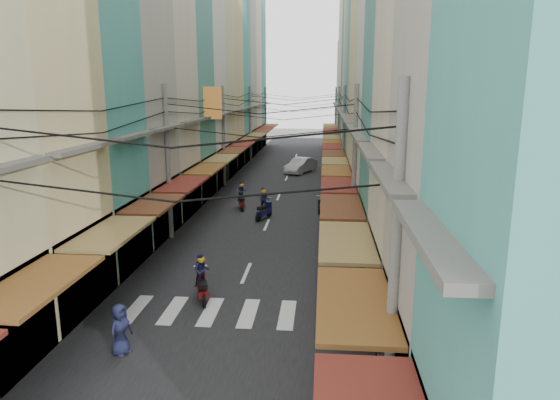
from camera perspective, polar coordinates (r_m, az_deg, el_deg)
The scene contains 15 objects.
ground at distance 24.12m, azimuth -3.15°, elevation -6.67°, with size 160.00×160.00×0.00m, color #63635E.
road at distance 43.40m, azimuth 0.56°, elevation 2.05°, with size 10.00×80.00×0.02m, color black.
sidewalk_left at distance 44.36m, azimuth -7.85°, elevation 2.19°, with size 3.00×80.00×0.06m, color slate.
sidewalk_right at distance 43.39m, azimuth 9.15°, elevation 1.91°, with size 3.00×80.00×0.06m, color slate.
crosswalk at distance 18.63m, azimuth -5.80°, elevation -12.65°, with size 7.55×2.40×0.01m.
building_row_left at distance 40.71m, azimuth -11.39°, elevation 14.93°, with size 7.80×67.67×23.70m.
building_row_right at distance 39.28m, azimuth 12.14°, elevation 14.45°, with size 7.80×68.98×22.59m.
utility_poles at distance 37.72m, azimuth -0.02°, elevation 10.52°, with size 10.20×66.13×8.20m.
white_car at distance 48.38m, azimuth 2.35°, elevation 3.12°, with size 5.13×2.01×1.81m, color silver.
bicycle at distance 21.51m, azimuth 16.14°, elevation -9.62°, with size 0.66×1.76×1.21m, color black.
moving_scooters at distance 28.88m, azimuth -2.66°, elevation -2.22°, with size 6.04×16.71×2.00m.
parked_scooters at distance 20.02m, azimuth 6.91°, elevation -9.47°, with size 12.71×13.09×0.97m.
pedestrians at distance 27.59m, azimuth -11.80°, elevation -2.22°, with size 12.99×25.53×2.17m.
market_umbrella at distance 18.84m, azimuth 16.45°, elevation -6.62°, with size 2.07×2.07×2.18m.
traffic_sign at distance 18.33m, azimuth 10.33°, elevation -5.38°, with size 0.10×0.70×3.20m.
Camera 1 is at (3.29, -22.54, 7.95)m, focal length 32.00 mm.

